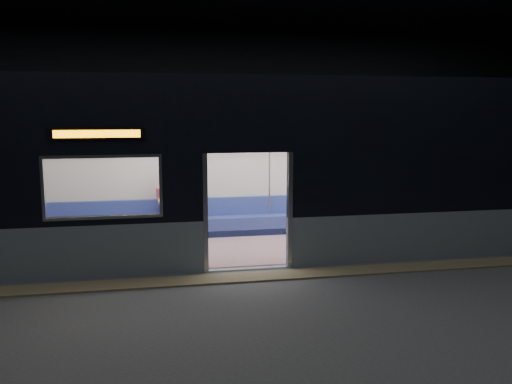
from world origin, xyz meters
name	(u,v)px	position (x,y,z in m)	size (l,w,h in m)	color
station_floor	(260,289)	(0.00, 0.00, -0.01)	(24.00, 14.00, 0.01)	#47494C
station_envelope	(261,48)	(0.00, 0.00, 3.66)	(24.00, 14.00, 5.00)	black
tactile_strip	(254,277)	(0.00, 0.55, 0.01)	(22.80, 0.50, 0.03)	#8C7F59
metro_car	(234,157)	(0.00, 2.54, 1.85)	(18.00, 3.04, 3.35)	gray
passenger	(170,202)	(-1.24, 3.55, 0.84)	(0.49, 0.78, 1.46)	black
handbag	(172,210)	(-1.22, 3.30, 0.70)	(0.31, 0.27, 0.16)	black
transit_map	(393,165)	(3.98, 3.85, 1.49)	(1.05, 0.03, 0.68)	white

